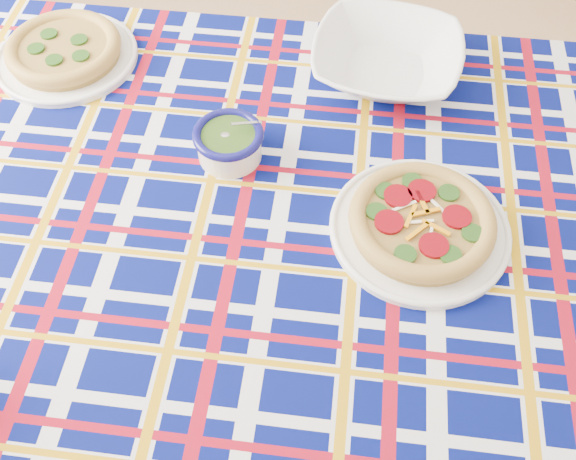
# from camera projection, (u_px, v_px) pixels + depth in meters

# --- Properties ---
(floor) EXTENTS (4.00, 4.00, 0.00)m
(floor) POSITION_uv_depth(u_px,v_px,m) (331.00, 301.00, 1.95)
(floor) COLOR tan
(floor) RESTS_ON ground
(dining_table) EXTENTS (1.78, 1.21, 0.79)m
(dining_table) POSITION_uv_depth(u_px,v_px,m) (317.00, 236.00, 1.21)
(dining_table) COLOR brown
(dining_table) RESTS_ON floor
(tablecloth) EXTENTS (1.82, 1.24, 0.11)m
(tablecloth) POSITION_uv_depth(u_px,v_px,m) (318.00, 228.00, 1.19)
(tablecloth) COLOR #040C57
(tablecloth) RESTS_ON dining_table
(main_focaccia_plate) EXTENTS (0.34, 0.34, 0.06)m
(main_focaccia_plate) POSITION_uv_depth(u_px,v_px,m) (422.00, 221.00, 1.10)
(main_focaccia_plate) COLOR olive
(main_focaccia_plate) RESTS_ON tablecloth
(pesto_bowl) EXTENTS (0.15, 0.15, 0.08)m
(pesto_bowl) POSITION_uv_depth(u_px,v_px,m) (229.00, 141.00, 1.19)
(pesto_bowl) COLOR #213D10
(pesto_bowl) RESTS_ON tablecloth
(serving_bowl) EXTENTS (0.37, 0.37, 0.08)m
(serving_bowl) POSITION_uv_depth(u_px,v_px,m) (386.00, 60.00, 1.33)
(serving_bowl) COLOR white
(serving_bowl) RESTS_ON tablecloth
(second_focaccia_plate) EXTENTS (0.34, 0.34, 0.06)m
(second_focaccia_plate) POSITION_uv_depth(u_px,v_px,m) (64.00, 49.00, 1.36)
(second_focaccia_plate) COLOR olive
(second_focaccia_plate) RESTS_ON tablecloth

